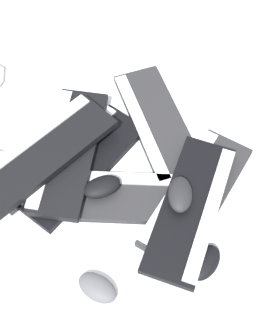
{
  "coord_description": "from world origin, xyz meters",
  "views": [
    {
      "loc": [
        -0.01,
        -0.7,
        1.2
      ],
      "look_at": [
        -0.04,
        -0.01,
        0.04
      ],
      "focal_mm": 50.0,
      "sensor_mm": 36.0,
      "label": 1
    }
  ],
  "objects": [
    {
      "name": "ground_plane",
      "position": [
        0.0,
        0.0,
        0.0
      ],
      "size": [
        3.2,
        3.2,
        0.0
      ],
      "primitive_type": "plane",
      "color": "silver"
    },
    {
      "name": "keyboard_0",
      "position": [
        0.14,
        -0.07,
        0.01
      ],
      "size": [
        0.34,
        0.46,
        0.03
      ],
      "color": "#232326",
      "rests_on": "ground"
    },
    {
      "name": "keyboard_1",
      "position": [
        0.02,
        0.18,
        0.01
      ],
      "size": [
        0.3,
        0.46,
        0.03
      ],
      "color": "#232326",
      "rests_on": "ground"
    },
    {
      "name": "keyboard_2",
      "position": [
        -0.2,
        0.02,
        0.01
      ],
      "size": [
        0.38,
        0.45,
        0.03
      ],
      "color": "black",
      "rests_on": "ground"
    },
    {
      "name": "keyboard_3",
      "position": [
        -0.07,
        -0.09,
        0.01
      ],
      "size": [
        0.44,
        0.15,
        0.03
      ],
      "color": "#232326",
      "rests_on": "ground"
    },
    {
      "name": "keyboard_4",
      "position": [
        -0.24,
        0.05,
        0.04
      ],
      "size": [
        0.2,
        0.45,
        0.03
      ],
      "color": "black",
      "rests_on": "keyboard_2"
    },
    {
      "name": "keyboard_5",
      "position": [
        -0.3,
        0.02,
        0.07
      ],
      "size": [
        0.41,
        0.43,
        0.03
      ],
      "color": "black",
      "rests_on": "keyboard_4"
    },
    {
      "name": "keyboard_6",
      "position": [
        0.12,
        -0.13,
        0.04
      ],
      "size": [
        0.27,
        0.46,
        0.03
      ],
      "color": "black",
      "rests_on": "keyboard_0"
    },
    {
      "name": "mouse_0",
      "position": [
        0.15,
        -0.27,
        0.02
      ],
      "size": [
        0.11,
        0.13,
        0.04
      ],
      "primitive_type": "ellipsoid",
      "rotation": [
        0.0,
        0.0,
        1.01
      ],
      "color": "black",
      "rests_on": "ground"
    },
    {
      "name": "mouse_1",
      "position": [
        0.09,
        -0.1,
        0.08
      ],
      "size": [
        0.07,
        0.11,
        0.04
      ],
      "primitive_type": "ellipsoid",
      "rotation": [
        0.0,
        0.0,
        4.7
      ],
      "color": "black",
      "rests_on": "keyboard_6"
    },
    {
      "name": "mouse_3",
      "position": [
        -0.12,
        -0.35,
        0.02
      ],
      "size": [
        0.13,
        0.11,
        0.04
      ],
      "primitive_type": "ellipsoid",
      "rotation": [
        0.0,
        0.0,
        2.61
      ],
      "color": "#4C4C51",
      "rests_on": "ground"
    },
    {
      "name": "mouse_4",
      "position": [
        -0.13,
        -0.07,
        0.05
      ],
      "size": [
        0.13,
        0.11,
        0.04
      ],
      "primitive_type": "ellipsoid",
      "rotation": [
        0.0,
        0.0,
        0.44
      ],
      "color": "black",
      "rests_on": "keyboard_3"
    }
  ]
}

